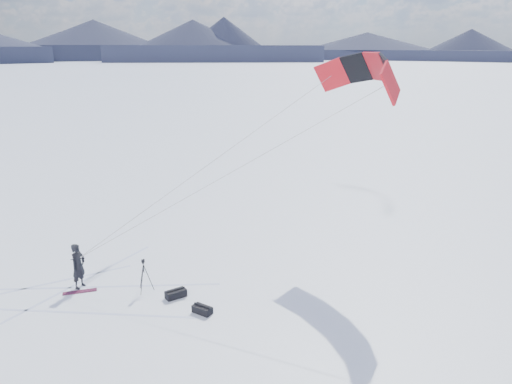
{
  "coord_description": "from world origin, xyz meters",
  "views": [
    {
      "loc": [
        6.24,
        -17.44,
        9.67
      ],
      "look_at": [
        6.66,
        3.19,
        3.56
      ],
      "focal_mm": 35.0,
      "sensor_mm": 36.0,
      "label": 1
    }
  ],
  "objects_px": {
    "snowkiter": "(81,287)",
    "snowboard": "(80,292)",
    "tripod": "(144,271)",
    "gear_bag_a": "(176,294)",
    "gear_bag_b": "(202,309)"
  },
  "relations": [
    {
      "from": "snowkiter",
      "to": "snowboard",
      "type": "distance_m",
      "value": 0.44
    },
    {
      "from": "tripod",
      "to": "gear_bag_a",
      "type": "xyz_separation_m",
      "value": [
        1.33,
        -0.57,
        -0.74
      ]
    },
    {
      "from": "snowkiter",
      "to": "gear_bag_b",
      "type": "xyz_separation_m",
      "value": [
        5.23,
        -2.19,
        0.15
      ]
    },
    {
      "from": "snowkiter",
      "to": "gear_bag_a",
      "type": "height_order",
      "value": "snowkiter"
    },
    {
      "from": "tripod",
      "to": "snowkiter",
      "type": "bearing_deg",
      "value": 158.34
    },
    {
      "from": "snowboard",
      "to": "gear_bag_a",
      "type": "height_order",
      "value": "gear_bag_a"
    },
    {
      "from": "gear_bag_a",
      "to": "snowboard",
      "type": "bearing_deg",
      "value": 139.22
    },
    {
      "from": "snowboard",
      "to": "gear_bag_b",
      "type": "xyz_separation_m",
      "value": [
        5.13,
        -1.76,
        0.13
      ]
    },
    {
      "from": "snowkiter",
      "to": "tripod",
      "type": "distance_m",
      "value": 2.91
    },
    {
      "from": "snowkiter",
      "to": "gear_bag_a",
      "type": "xyz_separation_m",
      "value": [
        4.08,
        -0.95,
        0.16
      ]
    },
    {
      "from": "gear_bag_a",
      "to": "gear_bag_b",
      "type": "bearing_deg",
      "value": -80.22
    },
    {
      "from": "snowkiter",
      "to": "snowboard",
      "type": "relative_size",
      "value": 1.45
    },
    {
      "from": "gear_bag_b",
      "to": "snowboard",
      "type": "bearing_deg",
      "value": -164.48
    },
    {
      "from": "snowkiter",
      "to": "gear_bag_a",
      "type": "bearing_deg",
      "value": -81.59
    },
    {
      "from": "gear_bag_a",
      "to": "gear_bag_b",
      "type": "xyz_separation_m",
      "value": [
        1.15,
        -1.24,
        -0.01
      ]
    }
  ]
}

